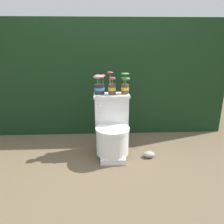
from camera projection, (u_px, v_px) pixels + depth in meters
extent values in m
plane|color=brown|center=(106.00, 160.00, 2.44)|extent=(12.00, 12.00, 0.00)
cube|color=black|center=(104.00, 76.00, 3.19)|extent=(3.35, 0.62, 1.55)
cube|color=silver|center=(112.00, 155.00, 2.48)|extent=(0.27, 0.34, 0.06)
cylinder|color=silver|center=(112.00, 142.00, 2.43)|extent=(0.36, 0.36, 0.27)
cylinder|color=silver|center=(112.00, 129.00, 2.38)|extent=(0.37, 0.37, 0.04)
cube|color=silver|center=(112.00, 111.00, 2.55)|extent=(0.38, 0.20, 0.35)
cube|color=silver|center=(112.00, 95.00, 2.50)|extent=(0.41, 0.22, 0.03)
cylinder|color=silver|center=(100.00, 106.00, 2.39)|extent=(0.02, 0.05, 0.02)
cylinder|color=#262628|center=(99.00, 89.00, 2.49)|extent=(0.12, 0.12, 0.11)
cylinder|color=#2D84BC|center=(99.00, 89.00, 2.48)|extent=(0.12, 0.12, 0.03)
cylinder|color=#332319|center=(99.00, 85.00, 2.47)|extent=(0.11, 0.11, 0.01)
cylinder|color=#4C753D|center=(98.00, 81.00, 2.45)|extent=(0.01, 0.01, 0.08)
ellipsoid|color=#B26B75|center=(98.00, 76.00, 2.43)|extent=(0.09, 0.06, 0.04)
cylinder|color=#4C753D|center=(98.00, 82.00, 2.42)|extent=(0.01, 0.01, 0.08)
ellipsoid|color=#B26B75|center=(98.00, 77.00, 2.41)|extent=(0.10, 0.07, 0.04)
cylinder|color=#4C753D|center=(100.00, 81.00, 2.44)|extent=(0.01, 0.01, 0.08)
ellipsoid|color=#B26B75|center=(100.00, 77.00, 2.43)|extent=(0.10, 0.07, 0.03)
cylinder|color=#4C753D|center=(103.00, 80.00, 2.45)|extent=(0.01, 0.01, 0.09)
ellipsoid|color=#B26B75|center=(103.00, 76.00, 2.44)|extent=(0.06, 0.04, 0.02)
cylinder|color=#47382D|center=(112.00, 89.00, 2.46)|extent=(0.08, 0.08, 0.12)
cylinder|color=orange|center=(112.00, 89.00, 2.46)|extent=(0.09, 0.09, 0.04)
cylinder|color=#332319|center=(112.00, 85.00, 2.44)|extent=(0.08, 0.08, 0.01)
cylinder|color=#4C753D|center=(111.00, 78.00, 2.45)|extent=(0.01, 0.01, 0.12)
ellipsoid|color=#93333D|center=(111.00, 73.00, 2.43)|extent=(0.06, 0.04, 0.02)
cylinder|color=#4C753D|center=(112.00, 82.00, 2.41)|extent=(0.01, 0.01, 0.06)
ellipsoid|color=#93333D|center=(112.00, 78.00, 2.40)|extent=(0.07, 0.05, 0.03)
cylinder|color=#4C753D|center=(110.00, 78.00, 2.45)|extent=(0.01, 0.01, 0.12)
ellipsoid|color=#93333D|center=(110.00, 73.00, 2.43)|extent=(0.06, 0.04, 0.03)
cylinder|color=#47382D|center=(125.00, 89.00, 2.49)|extent=(0.09, 0.09, 0.11)
cylinder|color=orange|center=(125.00, 89.00, 2.49)|extent=(0.09, 0.09, 0.03)
cylinder|color=#332319|center=(125.00, 85.00, 2.47)|extent=(0.08, 0.08, 0.01)
cylinder|color=#4C753D|center=(125.00, 79.00, 2.44)|extent=(0.01, 0.01, 0.11)
ellipsoid|color=#387F38|center=(125.00, 74.00, 2.42)|extent=(0.09, 0.07, 0.02)
cylinder|color=#4C753D|center=(126.00, 82.00, 2.46)|extent=(0.01, 0.01, 0.05)
ellipsoid|color=#387F38|center=(126.00, 79.00, 2.45)|extent=(0.09, 0.06, 0.04)
cylinder|color=#4C753D|center=(124.00, 81.00, 2.46)|extent=(0.01, 0.01, 0.07)
ellipsoid|color=#387F38|center=(124.00, 78.00, 2.44)|extent=(0.07, 0.05, 0.02)
ellipsoid|color=gray|center=(149.00, 154.00, 2.49)|extent=(0.13, 0.10, 0.07)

